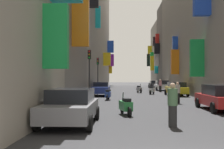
{
  "coord_description": "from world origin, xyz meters",
  "views": [
    {
      "loc": [
        -1.9,
        -5.14,
        1.88
      ],
      "look_at": [
        -3.17,
        29.39,
        2.25
      ],
      "focal_mm": 43.39,
      "sensor_mm": 36.0,
      "label": 1
    }
  ],
  "objects_px": {
    "parked_car_grey": "(71,106)",
    "traffic_light_near_corner": "(98,69)",
    "pedestrian_crossing": "(160,86)",
    "parked_car_yellow": "(176,89)",
    "scooter_green": "(126,106)",
    "scooter_white": "(152,90)",
    "pedestrian_near_left": "(178,93)",
    "scooter_silver": "(139,89)",
    "scooter_blue": "(108,94)",
    "traffic_light_far_corner": "(89,66)",
    "parked_car_blue": "(101,88)",
    "pedestrian_near_right": "(173,105)",
    "parked_car_black": "(155,84)",
    "parked_car_red": "(220,97)",
    "parked_car_white": "(162,85)"
  },
  "relations": [
    {
      "from": "scooter_green",
      "to": "traffic_light_far_corner",
      "type": "height_order",
      "value": "traffic_light_far_corner"
    },
    {
      "from": "parked_car_red",
      "to": "pedestrian_near_left",
      "type": "height_order",
      "value": "pedestrian_near_left"
    },
    {
      "from": "parked_car_black",
      "to": "scooter_white",
      "type": "relative_size",
      "value": 2.22
    },
    {
      "from": "pedestrian_near_right",
      "to": "traffic_light_near_corner",
      "type": "xyz_separation_m",
      "value": [
        -4.66,
        20.16,
        1.97
      ]
    },
    {
      "from": "scooter_silver",
      "to": "parked_car_yellow",
      "type": "bearing_deg",
      "value": -56.51
    },
    {
      "from": "parked_car_yellow",
      "to": "scooter_silver",
      "type": "distance_m",
      "value": 6.23
    },
    {
      "from": "parked_car_yellow",
      "to": "traffic_light_near_corner",
      "type": "distance_m",
      "value": 8.95
    },
    {
      "from": "traffic_light_far_corner",
      "to": "scooter_white",
      "type": "bearing_deg",
      "value": 53.92
    },
    {
      "from": "parked_car_blue",
      "to": "parked_car_white",
      "type": "relative_size",
      "value": 0.96
    },
    {
      "from": "scooter_blue",
      "to": "pedestrian_near_left",
      "type": "relative_size",
      "value": 1.15
    },
    {
      "from": "parked_car_white",
      "to": "pedestrian_crossing",
      "type": "relative_size",
      "value": 2.49
    },
    {
      "from": "pedestrian_near_left",
      "to": "parked_car_white",
      "type": "bearing_deg",
      "value": 84.89
    },
    {
      "from": "parked_car_blue",
      "to": "scooter_green",
      "type": "relative_size",
      "value": 2.01
    },
    {
      "from": "parked_car_yellow",
      "to": "scooter_green",
      "type": "height_order",
      "value": "parked_car_yellow"
    },
    {
      "from": "scooter_silver",
      "to": "pedestrian_near_left",
      "type": "bearing_deg",
      "value": -81.85
    },
    {
      "from": "parked_car_black",
      "to": "traffic_light_near_corner",
      "type": "relative_size",
      "value": 0.99
    },
    {
      "from": "scooter_white",
      "to": "traffic_light_far_corner",
      "type": "bearing_deg",
      "value": -126.08
    },
    {
      "from": "parked_car_grey",
      "to": "pedestrian_near_right",
      "type": "distance_m",
      "value": 3.98
    },
    {
      "from": "parked_car_red",
      "to": "parked_car_yellow",
      "type": "height_order",
      "value": "parked_car_red"
    },
    {
      "from": "pedestrian_crossing",
      "to": "pedestrian_near_right",
      "type": "bearing_deg",
      "value": -96.96
    },
    {
      "from": "parked_car_grey",
      "to": "scooter_white",
      "type": "distance_m",
      "value": 20.27
    },
    {
      "from": "pedestrian_near_right",
      "to": "parked_car_red",
      "type": "bearing_deg",
      "value": 54.97
    },
    {
      "from": "pedestrian_crossing",
      "to": "traffic_light_near_corner",
      "type": "relative_size",
      "value": 0.4
    },
    {
      "from": "parked_car_black",
      "to": "parked_car_yellow",
      "type": "bearing_deg",
      "value": -90.59
    },
    {
      "from": "parked_car_blue",
      "to": "pedestrian_near_right",
      "type": "xyz_separation_m",
      "value": [
        4.05,
        -17.22,
        0.09
      ]
    },
    {
      "from": "pedestrian_near_left",
      "to": "pedestrian_near_right",
      "type": "xyz_separation_m",
      "value": [
        -2.09,
        -9.32,
        0.07
      ]
    },
    {
      "from": "scooter_silver",
      "to": "traffic_light_near_corner",
      "type": "xyz_separation_m",
      "value": [
        -4.84,
        -2.48,
        2.34
      ]
    },
    {
      "from": "pedestrian_near_left",
      "to": "parked_car_yellow",
      "type": "bearing_deg",
      "value": 79.36
    },
    {
      "from": "pedestrian_near_left",
      "to": "scooter_silver",
      "type": "bearing_deg",
      "value": 98.15
    },
    {
      "from": "pedestrian_near_right",
      "to": "traffic_light_near_corner",
      "type": "distance_m",
      "value": 20.79
    },
    {
      "from": "parked_car_red",
      "to": "parked_car_black",
      "type": "bearing_deg",
      "value": 89.7
    },
    {
      "from": "parked_car_black",
      "to": "parked_car_blue",
      "type": "bearing_deg",
      "value": -111.65
    },
    {
      "from": "parked_car_white",
      "to": "parked_car_grey",
      "type": "bearing_deg",
      "value": -105.27
    },
    {
      "from": "parked_car_black",
      "to": "parked_car_white",
      "type": "distance_m",
      "value": 8.05
    },
    {
      "from": "parked_car_white",
      "to": "pedestrian_crossing",
      "type": "height_order",
      "value": "pedestrian_crossing"
    },
    {
      "from": "parked_car_red",
      "to": "parked_car_yellow",
      "type": "bearing_deg",
      "value": 90.16
    },
    {
      "from": "scooter_white",
      "to": "scooter_blue",
      "type": "distance_m",
      "value": 8.96
    },
    {
      "from": "parked_car_black",
      "to": "pedestrian_near_right",
      "type": "xyz_separation_m",
      "value": [
        -3.82,
        -37.03,
        0.13
      ]
    },
    {
      "from": "parked_car_grey",
      "to": "scooter_green",
      "type": "relative_size",
      "value": 2.13
    },
    {
      "from": "parked_car_black",
      "to": "scooter_blue",
      "type": "height_order",
      "value": "parked_car_black"
    },
    {
      "from": "parked_car_grey",
      "to": "parked_car_yellow",
      "type": "relative_size",
      "value": 1.06
    },
    {
      "from": "parked_car_grey",
      "to": "traffic_light_near_corner",
      "type": "relative_size",
      "value": 1.01
    },
    {
      "from": "parked_car_yellow",
      "to": "scooter_blue",
      "type": "bearing_deg",
      "value": -141.79
    },
    {
      "from": "parked_car_grey",
      "to": "parked_car_white",
      "type": "height_order",
      "value": "parked_car_white"
    },
    {
      "from": "parked_car_yellow",
      "to": "scooter_green",
      "type": "bearing_deg",
      "value": -110.55
    },
    {
      "from": "parked_car_black",
      "to": "traffic_light_far_corner",
      "type": "height_order",
      "value": "traffic_light_far_corner"
    },
    {
      "from": "scooter_blue",
      "to": "parked_car_blue",
      "type": "bearing_deg",
      "value": 100.56
    },
    {
      "from": "traffic_light_near_corner",
      "to": "pedestrian_near_right",
      "type": "bearing_deg",
      "value": -76.99
    },
    {
      "from": "scooter_white",
      "to": "pedestrian_crossing",
      "type": "xyz_separation_m",
      "value": [
        1.64,
        5.0,
        0.35
      ]
    },
    {
      "from": "scooter_green",
      "to": "pedestrian_near_right",
      "type": "relative_size",
      "value": 1.16
    }
  ]
}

